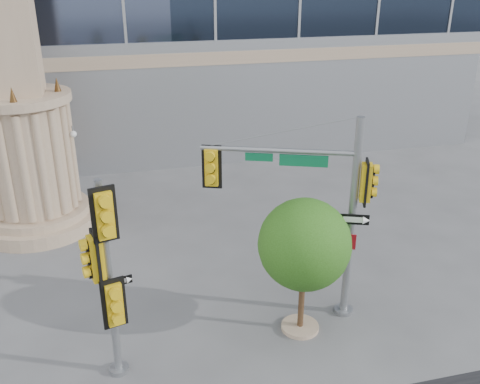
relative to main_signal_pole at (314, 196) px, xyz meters
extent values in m
plane|color=#545456|center=(-2.00, -1.43, -3.58)|extent=(120.00, 120.00, 0.00)
cylinder|color=tan|center=(-8.00, 7.57, -3.33)|extent=(4.40, 4.40, 0.50)
cylinder|color=tan|center=(-8.00, 7.57, -2.93)|extent=(3.80, 3.80, 0.30)
cylinder|color=tan|center=(-8.00, 7.57, -0.78)|extent=(3.00, 3.00, 4.00)
cylinder|color=tan|center=(-8.00, 7.57, 1.37)|extent=(3.50, 3.50, 0.30)
cone|color=#472D14|center=(-6.70, 7.57, 1.77)|extent=(0.24, 0.24, 0.50)
cylinder|color=slate|center=(0.97, -0.38, -3.52)|extent=(0.54, 0.54, 0.12)
cylinder|color=slate|center=(0.97, -0.38, -0.69)|extent=(0.21, 0.21, 5.77)
cylinder|color=slate|center=(-0.91, 0.36, 1.23)|extent=(3.82, 1.59, 0.13)
cube|color=#0C663C|center=(-0.29, 0.10, 0.99)|extent=(1.18, 0.49, 0.31)
cube|color=gold|center=(-2.53, 0.99, 0.70)|extent=(0.59, 0.44, 1.20)
cube|color=gold|center=(1.22, -0.47, 0.46)|extent=(0.44, 0.59, 1.20)
cube|color=black|center=(0.92, -0.50, -0.55)|extent=(0.84, 0.35, 0.29)
cube|color=maroon|center=(0.92, -0.50, -1.22)|extent=(0.30, 0.14, 0.44)
cylinder|color=slate|center=(-5.40, -1.28, -3.52)|extent=(0.49, 0.49, 0.12)
cylinder|color=slate|center=(-5.40, -1.28, -1.04)|extent=(0.18, 0.18, 5.08)
cube|color=gold|center=(-5.34, -1.50, 0.80)|extent=(0.61, 0.42, 1.27)
cube|color=gold|center=(-5.61, -1.34, -0.32)|extent=(0.42, 0.61, 1.27)
cube|color=gold|center=(-5.34, -1.50, -1.44)|extent=(0.61, 0.42, 1.27)
cube|color=black|center=(-5.19, -1.36, -0.98)|extent=(0.62, 0.19, 0.20)
cylinder|color=tan|center=(-0.50, -0.80, -3.52)|extent=(1.03, 1.03, 0.11)
cylinder|color=#382314|center=(-0.50, -0.80, -2.55)|extent=(0.16, 0.16, 2.06)
sphere|color=#265313|center=(-0.50, -0.80, -0.94)|extent=(2.40, 2.40, 2.40)
sphere|color=#265313|center=(0.01, -0.51, -1.29)|extent=(1.49, 1.49, 1.49)
sphere|color=#265313|center=(-0.90, -1.09, -1.23)|extent=(1.26, 1.26, 1.26)
camera|label=1|loc=(-5.02, -12.04, 5.68)|focal=40.00mm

